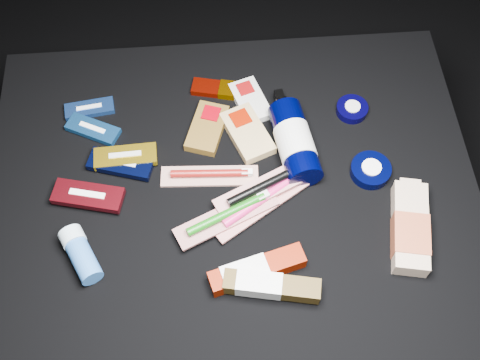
{
  "coord_description": "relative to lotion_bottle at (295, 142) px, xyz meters",
  "views": [
    {
      "loc": [
        -0.03,
        -0.57,
        1.45
      ],
      "look_at": [
        0.01,
        0.01,
        0.42
      ],
      "focal_mm": 45.0,
      "sensor_mm": 36.0,
      "label": 1
    }
  ],
  "objects": [
    {
      "name": "toothbrush_pack_2",
      "position": [
        -0.15,
        -0.15,
        -0.01
      ],
      "size": [
        0.21,
        0.13,
        0.02
      ],
      "rotation": [
        0.0,
        0.0,
        0.42
      ],
      "color": "#B4AEA7",
      "rests_on": "cloth_table"
    },
    {
      "name": "cream_tin_lower",
      "position": [
        0.15,
        -0.06,
        -0.02
      ],
      "size": [
        0.08,
        0.08,
        0.03
      ],
      "rotation": [
        0.0,
        0.0,
        -0.06
      ],
      "color": "black",
      "rests_on": "cloth_table"
    },
    {
      "name": "clif_bar_1",
      "position": [
        -0.08,
        0.13,
        -0.03
      ],
      "size": [
        0.09,
        0.12,
        0.02
      ],
      "rotation": [
        0.0,
        0.0,
        0.31
      ],
      "color": "beige",
      "rests_on": "cloth_table"
    },
    {
      "name": "luna_bar_1",
      "position": [
        -0.41,
        0.08,
        -0.03
      ],
      "size": [
        0.12,
        0.09,
        0.01
      ],
      "rotation": [
        0.0,
        0.0,
        -0.47
      ],
      "color": "#1D5DA5",
      "rests_on": "cloth_table"
    },
    {
      "name": "deodorant_stick",
      "position": [
        -0.42,
        -0.21,
        -0.01
      ],
      "size": [
        0.09,
        0.12,
        0.05
      ],
      "rotation": [
        0.0,
        0.0,
        0.46
      ],
      "color": "#2E62AB",
      "rests_on": "cloth_table"
    },
    {
      "name": "lotion_bottle",
      "position": [
        0.0,
        0.0,
        0.0
      ],
      "size": [
        0.09,
        0.23,
        0.07
      ],
      "rotation": [
        0.0,
        0.0,
        0.14
      ],
      "color": "black",
      "rests_on": "cloth_table"
    },
    {
      "name": "ground",
      "position": [
        -0.13,
        -0.08,
        -0.44
      ],
      "size": [
        3.0,
        3.0,
        0.0
      ],
      "primitive_type": "plane",
      "color": "black",
      "rests_on": "ground"
    },
    {
      "name": "cloth_table",
      "position": [
        -0.13,
        -0.08,
        -0.24
      ],
      "size": [
        0.98,
        0.78,
        0.4
      ],
      "primitive_type": "cube",
      "color": "black",
      "rests_on": "ground"
    },
    {
      "name": "luna_bar_3",
      "position": [
        -0.34,
        0.0,
        -0.02
      ],
      "size": [
        0.13,
        0.05,
        0.02
      ],
      "rotation": [
        0.0,
        0.0,
        0.04
      ],
      "color": "#B79213",
      "rests_on": "cloth_table"
    },
    {
      "name": "toothpaste_carton_red",
      "position": [
        -0.11,
        -0.26,
        -0.02
      ],
      "size": [
        0.18,
        0.09,
        0.03
      ],
      "rotation": [
        0.0,
        0.0,
        0.26
      ],
      "color": "#6E1200",
      "rests_on": "cloth_table"
    },
    {
      "name": "power_bar",
      "position": [
        -0.13,
        0.16,
        -0.03
      ],
      "size": [
        0.14,
        0.07,
        0.02
      ],
      "rotation": [
        0.0,
        0.0,
        -0.22
      ],
      "color": "maroon",
      "rests_on": "cloth_table"
    },
    {
      "name": "luna_bar_4",
      "position": [
        -0.41,
        -0.08,
        -0.02
      ],
      "size": [
        0.14,
        0.08,
        0.02
      ],
      "rotation": [
        0.0,
        0.0,
        -0.24
      ],
      "color": "maroon",
      "rests_on": "cloth_table"
    },
    {
      "name": "toothpaste_carton_green",
      "position": [
        -0.08,
        -0.29,
        -0.01
      ],
      "size": [
        0.18,
        0.07,
        0.03
      ],
      "rotation": [
        0.0,
        0.0,
        -0.2
      ],
      "color": "#3E2D0F",
      "rests_on": "cloth_table"
    },
    {
      "name": "toothbrush_pack_0",
      "position": [
        -0.17,
        -0.05,
        -0.03
      ],
      "size": [
        0.2,
        0.06,
        0.02
      ],
      "rotation": [
        0.0,
        0.0,
        -0.06
      ],
      "color": "beige",
      "rests_on": "cloth_table"
    },
    {
      "name": "bodywash_bottle",
      "position": [
        0.2,
        -0.2,
        -0.02
      ],
      "size": [
        0.1,
        0.2,
        0.04
      ],
      "rotation": [
        0.0,
        0.0,
        -0.2
      ],
      "color": "tan",
      "rests_on": "cloth_table"
    },
    {
      "name": "clif_bar_0",
      "position": [
        -0.17,
        0.07,
        -0.03
      ],
      "size": [
        0.1,
        0.14,
        0.02
      ],
      "rotation": [
        0.0,
        0.0,
        -0.33
      ],
      "color": "brown",
      "rests_on": "cloth_table"
    },
    {
      "name": "clif_bar_2",
      "position": [
        -0.09,
        0.05,
        -0.02
      ],
      "size": [
        0.11,
        0.15,
        0.02
      ],
      "rotation": [
        0.0,
        0.0,
        0.38
      ],
      "color": "tan",
      "rests_on": "cloth_table"
    },
    {
      "name": "luna_bar_2",
      "position": [
        -0.35,
        -0.01,
        -0.02
      ],
      "size": [
        0.14,
        0.08,
        0.02
      ],
      "rotation": [
        0.0,
        0.0,
        -0.29
      ],
      "color": "black",
      "rests_on": "cloth_table"
    },
    {
      "name": "toothbrush_pack_1",
      "position": [
        -0.08,
        -0.12,
        -0.02
      ],
      "size": [
        0.22,
        0.16,
        0.02
      ],
      "rotation": [
        0.0,
        0.0,
        0.57
      ],
      "color": "beige",
      "rests_on": "cloth_table"
    },
    {
      "name": "toothbrush_pack_3",
      "position": [
        -0.06,
        -0.09,
        -0.01
      ],
      "size": [
        0.22,
        0.14,
        0.02
      ],
      "rotation": [
        0.0,
        0.0,
        0.43
      ],
      "color": "silver",
      "rests_on": "cloth_table"
    },
    {
      "name": "cream_tin_upper",
      "position": [
        0.14,
        0.09,
        -0.03
      ],
      "size": [
        0.07,
        0.07,
        0.02
      ],
      "rotation": [
        0.0,
        0.0,
        -0.15
      ],
      "color": "black",
      "rests_on": "cloth_table"
    },
    {
      "name": "luna_bar_0",
      "position": [
        -0.42,
        0.14,
        -0.03
      ],
      "size": [
        0.11,
        0.05,
        0.01
      ],
      "rotation": [
        0.0,
        0.0,
        0.13
      ],
      "color": "#204590",
      "rests_on": "cloth_table"
    }
  ]
}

